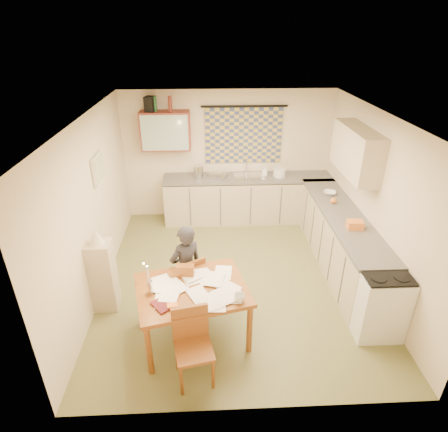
{
  "coord_description": "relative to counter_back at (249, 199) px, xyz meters",
  "views": [
    {
      "loc": [
        -0.4,
        -4.76,
        3.56
      ],
      "look_at": [
        -0.17,
        0.2,
        0.99
      ],
      "focal_mm": 30.0,
      "sensor_mm": 36.0,
      "label": 1
    }
  ],
  "objects": [
    {
      "name": "floor",
      "position": [
        -0.41,
        -1.95,
        -0.46
      ],
      "size": [
        4.0,
        4.5,
        0.02
      ],
      "primitive_type": "cube",
      "color": "#636638",
      "rests_on": "ground"
    },
    {
      "name": "ceiling",
      "position": [
        -0.41,
        -1.95,
        2.06
      ],
      "size": [
        4.0,
        4.5,
        0.02
      ],
      "primitive_type": "cube",
      "color": "white",
      "rests_on": "floor"
    },
    {
      "name": "wall_back",
      "position": [
        -0.41,
        0.31,
        0.8
      ],
      "size": [
        4.0,
        0.02,
        2.5
      ],
      "primitive_type": "cube",
      "color": "beige",
      "rests_on": "floor"
    },
    {
      "name": "wall_front",
      "position": [
        -0.41,
        -4.21,
        0.8
      ],
      "size": [
        4.0,
        0.02,
        2.5
      ],
      "primitive_type": "cube",
      "color": "beige",
      "rests_on": "floor"
    },
    {
      "name": "wall_left",
      "position": [
        -2.42,
        -1.95,
        0.8
      ],
      "size": [
        0.02,
        4.5,
        2.5
      ],
      "primitive_type": "cube",
      "color": "beige",
      "rests_on": "floor"
    },
    {
      "name": "wall_right",
      "position": [
        1.6,
        -1.95,
        0.8
      ],
      "size": [
        0.02,
        4.5,
        2.5
      ],
      "primitive_type": "cube",
      "color": "beige",
      "rests_on": "floor"
    },
    {
      "name": "window_blind",
      "position": [
        -0.11,
        0.27,
        1.2
      ],
      "size": [
        1.45,
        0.03,
        1.05
      ],
      "primitive_type": "cube",
      "color": "#374577",
      "rests_on": "wall_back"
    },
    {
      "name": "curtain_rod",
      "position": [
        -0.11,
        0.25,
        1.75
      ],
      "size": [
        1.6,
        0.04,
        0.04
      ],
      "primitive_type": "cylinder",
      "rotation": [
        0.0,
        1.57,
        0.0
      ],
      "color": "black",
      "rests_on": "wall_back"
    },
    {
      "name": "wall_cabinet",
      "position": [
        -1.56,
        0.13,
        1.35
      ],
      "size": [
        0.9,
        0.34,
        0.7
      ],
      "primitive_type": "cube",
      "color": "maroon",
      "rests_on": "wall_back"
    },
    {
      "name": "wall_cabinet_glass",
      "position": [
        -1.56,
        -0.04,
        1.35
      ],
      "size": [
        0.84,
        0.02,
        0.64
      ],
      "primitive_type": "cube",
      "color": "#99B2A5",
      "rests_on": "wall_back"
    },
    {
      "name": "upper_cabinet_right",
      "position": [
        1.42,
        -1.4,
        1.4
      ],
      "size": [
        0.34,
        1.3,
        0.7
      ],
      "primitive_type": "cube",
      "color": "tan",
      "rests_on": "wall_right"
    },
    {
      "name": "framed_print",
      "position": [
        -2.38,
        -1.55,
        1.25
      ],
      "size": [
        0.04,
        0.5,
        0.4
      ],
      "primitive_type": "cube",
      "color": "beige",
      "rests_on": "wall_left"
    },
    {
      "name": "print_canvas",
      "position": [
        -2.36,
        -1.55,
        1.25
      ],
      "size": [
        0.01,
        0.42,
        0.32
      ],
      "primitive_type": "cube",
      "color": "silver",
      "rests_on": "wall_left"
    },
    {
      "name": "counter_back",
      "position": [
        0.0,
        0.0,
        0.0
      ],
      "size": [
        3.3,
        0.62,
        0.92
      ],
      "color": "tan",
      "rests_on": "floor"
    },
    {
      "name": "counter_right",
      "position": [
        1.29,
        -1.63,
        -0.0
      ],
      "size": [
        0.62,
        2.95,
        0.92
      ],
      "color": "tan",
      "rests_on": "floor"
    },
    {
      "name": "stove",
      "position": [
        1.29,
        -3.13,
        0.0
      ],
      "size": [
        0.59,
        0.59,
        0.91
      ],
      "color": "white",
      "rests_on": "floor"
    },
    {
      "name": "sink",
      "position": [
        -0.01,
        0.0,
        0.43
      ],
      "size": [
        0.59,
        0.49,
        0.1
      ],
      "primitive_type": "cube",
      "rotation": [
        0.0,
        0.0,
        0.08
      ],
      "color": "silver",
      "rests_on": "counter_back"
    },
    {
      "name": "tap",
      "position": [
        -0.04,
        0.18,
        0.61
      ],
      "size": [
        0.04,
        0.04,
        0.28
      ],
      "primitive_type": "cylinder",
      "rotation": [
        0.0,
        0.0,
        0.42
      ],
      "color": "silver",
      "rests_on": "counter_back"
    },
    {
      "name": "dish_rack",
      "position": [
        -0.62,
        0.0,
        0.5
      ],
      "size": [
        0.43,
        0.4,
        0.06
      ],
      "primitive_type": "cube",
      "rotation": [
        0.0,
        0.0,
        -0.36
      ],
      "color": "silver",
      "rests_on": "counter_back"
    },
    {
      "name": "kettle",
      "position": [
        -0.98,
        0.0,
        0.59
      ],
      "size": [
        0.24,
        0.24,
        0.24
      ],
      "primitive_type": "cylinder",
      "rotation": [
        0.0,
        0.0,
        -0.41
      ],
      "color": "silver",
      "rests_on": "counter_back"
    },
    {
      "name": "mixing_bowl",
      "position": [
        0.58,
        -0.0,
        0.55
      ],
      "size": [
        0.3,
        0.3,
        0.16
      ],
      "primitive_type": "cylinder",
      "rotation": [
        0.0,
        0.0,
        0.27
      ],
      "color": "white",
      "rests_on": "counter_back"
    },
    {
      "name": "soap_bottle",
      "position": [
        0.3,
        0.05,
        0.57
      ],
      "size": [
        0.16,
        0.16,
        0.21
      ],
      "primitive_type": "imported",
      "rotation": [
        0.0,
        0.0,
        -0.4
      ],
      "color": "white",
      "rests_on": "counter_back"
    },
    {
      "name": "bowl",
      "position": [
        1.29,
        -0.89,
        0.49
      ],
      "size": [
        0.35,
        0.35,
        0.05
      ],
      "primitive_type": "imported",
      "rotation": [
        0.0,
        0.0,
        -0.34
      ],
      "color": "white",
      "rests_on": "counter_right"
    },
    {
      "name": "orange_bag",
      "position": [
        1.29,
        -2.09,
        0.53
      ],
      "size": [
        0.23,
        0.18,
        0.12
      ],
      "primitive_type": "cube",
      "rotation": [
        0.0,
        0.0,
        -0.09
      ],
      "color": "orange",
      "rests_on": "counter_right"
    },
    {
      "name": "fruit_orange",
      "position": [
        1.24,
        -1.25,
        0.52
      ],
      "size": [
        0.1,
        0.1,
        0.1
      ],
      "primitive_type": "sphere",
      "color": "orange",
      "rests_on": "counter_right"
    },
    {
      "name": "speaker",
      "position": [
        -1.8,
        0.13,
        1.83
      ],
      "size": [
        0.21,
        0.24,
        0.26
      ],
      "primitive_type": "cube",
      "rotation": [
        0.0,
        0.0,
        -0.29
      ],
      "color": "black",
      "rests_on": "wall_cabinet"
    },
    {
      "name": "bottle_green",
      "position": [
        -1.72,
        0.13,
        1.83
      ],
      "size": [
        0.07,
        0.07,
        0.26
      ],
      "primitive_type": "cylinder",
      "rotation": [
        0.0,
        0.0,
        0.0
      ],
      "color": "#195926",
      "rests_on": "wall_cabinet"
    },
    {
      "name": "bottle_brown",
      "position": [
        -1.45,
        0.13,
        1.83
      ],
      "size": [
        0.07,
        0.07,
        0.26
      ],
      "primitive_type": "cylinder",
      "rotation": [
        0.0,
        0.0,
        -0.01
      ],
      "color": "maroon",
      "rests_on": "wall_cabinet"
    },
    {
      "name": "dining_table",
      "position": [
        -1.03,
        -3.14,
        -0.07
      ],
      "size": [
        1.49,
        1.25,
        0.75
      ],
      "rotation": [
        0.0,
        0.0,
        0.23
      ],
      "color": "brown",
      "rests_on": "floor"
    },
    {
      "name": "chair_far",
      "position": [
        -1.11,
        -2.56,
        -0.2
      ],
      "size": [
        0.51,
        0.51,
        0.82
      ],
      "rotation": [
        0.0,
        0.0,
        3.68
      ],
      "color": "brown",
      "rests_on": "floor"
    },
    {
      "name": "chair_near",
      "position": [
        -1.0,
        -3.78,
        -0.18
      ],
      "size": [
        0.47,
        0.47,
        0.89
      ],
      "rotation": [
        0.0,
        0.0,
        0.2
      ],
      "color": "brown",
      "rests_on": "floor"
    },
    {
      "name": "person",
      "position": [
        -1.12,
        -2.57,
        0.19
      ],
      "size": [
        0.74,
        0.72,
        1.28
      ],
      "primitive_type": "imported",
      "rotation": [
        0.0,
        0.0,
        3.69
      ],
      "color": "black",
      "rests_on": "floor"
    },
    {
      "name": "shelf_stand",
      "position": [
        -2.25,
        -2.53,
        0.07
      ],
      "size": [
        0.32,
        0.3,
        1.03
      ],
      "primitive_type": "cube",
      "color": "tan",
      "rests_on": "floor"
    },
    {
      "name": "lampshade",
      "position": [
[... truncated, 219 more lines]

